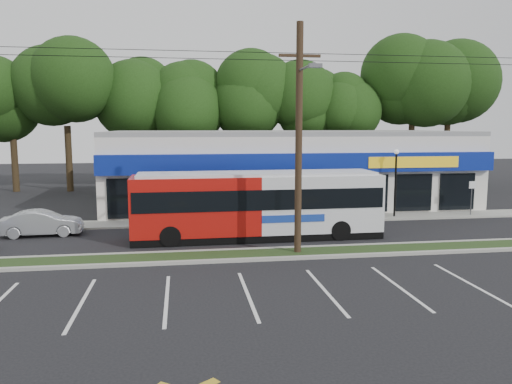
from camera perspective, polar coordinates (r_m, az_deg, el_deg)
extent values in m
plane|color=black|center=(20.95, -2.69, -8.11)|extent=(120.00, 120.00, 0.00)
cube|color=#263716|center=(21.90, -2.96, -7.26)|extent=(40.00, 1.60, 0.12)
cube|color=#9E9E93|center=(21.08, -2.73, -7.82)|extent=(40.00, 0.25, 0.14)
cube|color=#9E9E93|center=(22.72, -3.17, -6.69)|extent=(40.00, 0.25, 0.14)
cube|color=#9E9E93|center=(30.44, 4.96, -3.10)|extent=(32.00, 2.20, 0.10)
cube|color=silver|center=(36.99, 3.23, 2.64)|extent=(25.00, 12.00, 5.00)
cube|color=#102595|center=(30.85, 5.61, 3.32)|extent=(25.00, 0.50, 1.20)
cube|color=black|center=(31.24, 5.48, -0.32)|extent=(24.00, 0.12, 2.40)
cube|color=gold|center=(33.02, 17.61, 3.27)|extent=(6.00, 0.06, 0.70)
cube|color=gray|center=(36.86, 3.26, 6.74)|extent=(25.00, 12.00, 0.30)
cylinder|color=black|center=(21.68, 4.91, 5.79)|extent=(0.30, 0.30, 10.00)
cube|color=black|center=(21.87, 5.02, 15.26)|extent=(1.80, 0.12, 0.12)
cylinder|color=#59595E|center=(20.64, 5.80, 14.04)|extent=(0.10, 2.40, 0.10)
cube|color=#59595E|center=(19.38, 6.78, 14.15)|extent=(0.50, 0.25, 0.15)
cylinder|color=black|center=(21.39, -3.12, 15.72)|extent=(50.00, 0.02, 0.02)
cylinder|color=black|center=(21.35, -3.12, 14.93)|extent=(50.00, 0.02, 0.02)
cylinder|color=black|center=(31.89, 15.63, 0.68)|extent=(0.12, 0.12, 4.00)
sphere|color=silver|center=(31.72, 15.76, 4.45)|extent=(0.30, 0.30, 0.30)
cylinder|color=#59595E|center=(34.18, 23.38, -0.74)|extent=(0.06, 0.06, 2.20)
cube|color=white|center=(34.03, 23.51, 0.75)|extent=(0.45, 0.04, 0.45)
cylinder|color=black|center=(48.22, -25.43, 3.49)|extent=(0.56, 0.56, 5.72)
sphere|color=black|center=(48.22, -25.81, 10.12)|extent=(6.76, 6.76, 6.76)
cylinder|color=black|center=(47.02, -19.58, 3.70)|extent=(0.56, 0.56, 5.72)
sphere|color=black|center=(47.02, -19.89, 10.51)|extent=(6.76, 6.76, 6.76)
cylinder|color=black|center=(46.33, -13.49, 3.87)|extent=(0.56, 0.56, 5.72)
sphere|color=black|center=(46.33, -13.71, 10.79)|extent=(6.76, 6.76, 6.76)
cylinder|color=black|center=(46.17, -7.28, 4.01)|extent=(0.56, 0.56, 5.72)
sphere|color=black|center=(46.17, -7.40, 10.95)|extent=(6.76, 6.76, 6.76)
cylinder|color=black|center=(46.55, -1.10, 4.10)|extent=(0.56, 0.56, 5.72)
sphere|color=black|center=(46.55, -1.12, 10.98)|extent=(6.76, 6.76, 6.76)
cylinder|color=black|center=(47.46, 4.91, 4.14)|extent=(0.56, 0.56, 5.72)
sphere|color=black|center=(47.46, 4.98, 10.89)|extent=(6.76, 6.76, 6.76)
cylinder|color=black|center=(48.87, 10.63, 4.13)|extent=(0.56, 0.56, 5.72)
sphere|color=black|center=(48.87, 10.79, 10.69)|extent=(6.76, 6.76, 6.76)
cylinder|color=black|center=(50.73, 15.99, 4.09)|extent=(0.56, 0.56, 5.72)
sphere|color=black|center=(50.73, 16.22, 10.40)|extent=(6.76, 6.76, 6.76)
cylinder|color=black|center=(53.00, 20.92, 4.02)|extent=(0.56, 0.56, 5.72)
sphere|color=black|center=(53.00, 21.21, 10.06)|extent=(6.76, 6.76, 6.76)
cube|color=#AC120D|center=(24.85, -6.93, -1.45)|extent=(6.26, 2.67, 2.86)
cube|color=white|center=(25.85, 7.01, -1.10)|extent=(6.26, 2.67, 2.86)
cube|color=black|center=(25.45, 0.18, -4.82)|extent=(12.50, 2.68, 0.36)
cube|color=black|center=(25.11, 0.18, -0.52)|extent=(12.25, 2.79, 0.99)
cube|color=black|center=(26.87, 13.48, -0.54)|extent=(0.08, 2.21, 1.45)
cube|color=#193899|center=(24.30, 4.32, -3.05)|extent=(3.12, 0.06, 0.36)
cube|color=white|center=(24.98, 0.18, 2.07)|extent=(11.87, 2.47, 0.19)
cylinder|color=black|center=(23.92, -9.76, -5.01)|extent=(1.00, 0.30, 1.00)
cylinder|color=black|center=(26.22, -9.72, -3.90)|extent=(1.00, 0.30, 1.00)
cylinder|color=black|center=(25.23, 9.62, -4.35)|extent=(1.00, 0.30, 1.00)
cylinder|color=black|center=(27.43, 8.04, -3.36)|extent=(1.00, 0.30, 1.00)
imported|color=black|center=(28.19, 5.61, -2.46)|extent=(4.71, 2.31, 1.55)
imported|color=#94989B|center=(28.15, -23.30, -3.28)|extent=(4.13, 1.68, 1.33)
imported|color=silver|center=(27.76, 4.09, -2.39)|extent=(0.71, 0.55, 1.75)
imported|color=beige|center=(27.93, 2.34, -2.26)|extent=(1.09, 1.01, 1.80)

